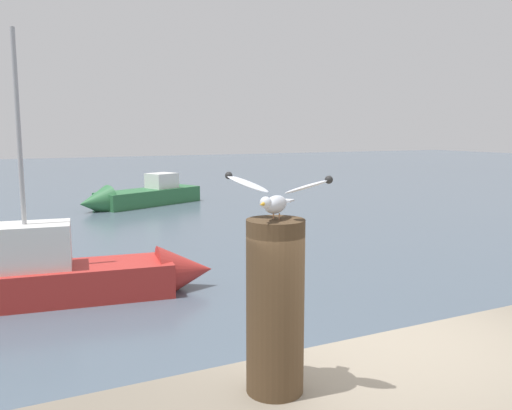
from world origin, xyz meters
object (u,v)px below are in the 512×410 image
object	(u,v)px
boat_red	(66,275)
boat_green	(135,197)
mooring_post	(275,307)
seagull	(276,197)

from	to	relation	value
boat_red	boat_green	size ratio (longest dim) A/B	1.04
boat_red	boat_green	xyz separation A→B (m)	(3.98, 11.39, -0.07)
mooring_post	boat_green	size ratio (longest dim) A/B	0.18
mooring_post	seagull	size ratio (longest dim) A/B	1.79
mooring_post	boat_green	xyz separation A→B (m)	(3.61, 18.79, -1.69)
boat_red	boat_green	distance (m)	12.06
seagull	boat_red	size ratio (longest dim) A/B	0.10
mooring_post	boat_red	distance (m)	7.59
seagull	mooring_post	bearing A→B (deg)	38.16
boat_green	seagull	bearing A→B (deg)	-100.89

